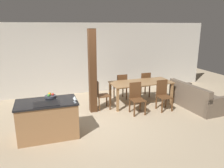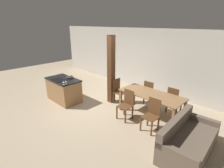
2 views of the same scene
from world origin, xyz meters
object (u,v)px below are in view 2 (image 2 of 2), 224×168
(dining_chair_far_right, at_px, (174,100))
(dining_chair_near_left, at_px, (126,104))
(fruit_bowl, at_px, (70,77))
(couch, at_px, (188,141))
(dining_chair_far_left, at_px, (150,93))
(wine_glass_middle, at_px, (66,81))
(dining_chair_head_end, at_px, (119,91))
(kitchen_island, at_px, (64,90))
(dining_chair_near_right, at_px, (152,114))
(timber_post, at_px, (111,70))
(dining_table, at_px, (151,97))
(wine_glass_near, at_px, (64,82))

(dining_chair_far_right, bearing_deg, dining_chair_near_left, 55.26)
(fruit_bowl, xyz_separation_m, couch, (4.55, 0.24, -0.65))
(dining_chair_far_left, distance_m, couch, 2.55)
(dining_chair_near_left, height_order, dining_chair_far_left, same)
(wine_glass_middle, bearing_deg, dining_chair_head_end, 56.15)
(kitchen_island, height_order, dining_chair_head_end, dining_chair_head_end)
(dining_chair_near_left, distance_m, dining_chair_far_left, 1.33)
(dining_chair_near_right, distance_m, timber_post, 2.34)
(dining_table, distance_m, couch, 1.83)
(dining_chair_far_right, distance_m, dining_chair_head_end, 1.98)
(fruit_bowl, bearing_deg, couch, 3.03)
(dining_chair_far_left, bearing_deg, timber_post, 32.98)
(dining_chair_far_right, distance_m, timber_post, 2.41)
(couch, bearing_deg, dining_chair_head_end, 70.91)
(dining_chair_far_right, bearing_deg, kitchen_island, 29.50)
(dining_table, height_order, dining_chair_far_left, dining_chair_far_left)
(dining_table, relative_size, dining_chair_near_right, 2.19)
(wine_glass_middle, bearing_deg, fruit_bowl, 137.02)
(dining_chair_far_right, xyz_separation_m, timber_post, (-2.14, -0.79, 0.77))
(fruit_bowl, relative_size, wine_glass_middle, 2.05)
(wine_glass_near, relative_size, dining_chair_far_left, 0.14)
(wine_glass_near, relative_size, wine_glass_middle, 1.00)
(kitchen_island, xyz_separation_m, wine_glass_middle, (0.62, -0.23, 0.55))
(dining_chair_near_right, height_order, dining_chair_far_right, same)
(dining_chair_far_right, bearing_deg, dining_table, 55.26)
(kitchen_island, bearing_deg, wine_glass_middle, -20.56)
(couch, bearing_deg, fruit_bowl, 89.86)
(wine_glass_near, relative_size, dining_chair_near_right, 0.14)
(dining_table, distance_m, dining_chair_far_right, 0.83)
(dining_chair_far_left, distance_m, dining_chair_head_end, 1.15)
(wine_glass_near, bearing_deg, fruit_bowl, 131.90)
(wine_glass_near, xyz_separation_m, dining_chair_far_left, (1.99, 2.33, -0.51))
(wine_glass_middle, relative_size, dining_table, 0.06)
(fruit_bowl, relative_size, dining_chair_near_right, 0.29)
(fruit_bowl, xyz_separation_m, dining_chair_far_left, (2.51, 1.76, -0.44))
(kitchen_island, relative_size, dining_table, 0.68)
(dining_chair_near_left, relative_size, couch, 0.51)
(dining_chair_far_left, distance_m, timber_post, 1.64)
(wine_glass_near, xyz_separation_m, couch, (4.03, 0.81, -0.72))
(kitchen_island, distance_m, dining_chair_near_right, 3.60)
(dining_table, bearing_deg, couch, -28.36)
(kitchen_island, xyz_separation_m, couch, (4.65, 0.49, -0.17))
(dining_chair_near_left, relative_size, dining_chair_far_left, 1.00)
(dining_chair_far_left, xyz_separation_m, dining_chair_head_end, (-0.94, -0.67, 0.00))
(fruit_bowl, distance_m, dining_chair_near_left, 2.58)
(dining_chair_near_right, bearing_deg, dining_chair_head_end, 160.36)
(dining_chair_near_left, xyz_separation_m, dining_chair_far_left, (0.00, 1.33, 0.00))
(wine_glass_middle, bearing_deg, dining_chair_near_right, 17.20)
(fruit_bowl, distance_m, dining_chair_far_left, 3.09)
(wine_glass_middle, distance_m, dining_chair_far_left, 3.04)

